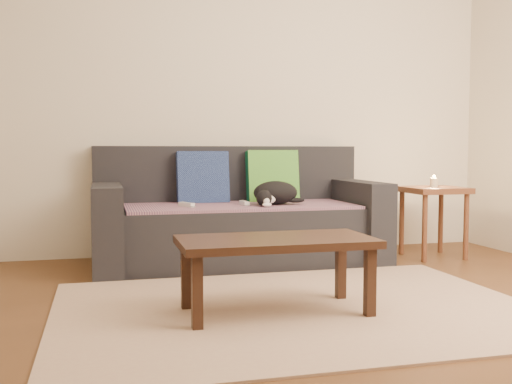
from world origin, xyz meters
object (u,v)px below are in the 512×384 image
coffee_table (276,247)px  side_table (434,199)px  wii_remote_a (186,205)px  cat (275,193)px  wii_remote_b (244,203)px  sofa (237,221)px

coffee_table → side_table: bearing=37.4°
side_table → wii_remote_a: bearing=179.2°
cat → wii_remote_b: (-0.22, 0.02, -0.07)m
wii_remote_b → side_table: (1.51, -0.05, -0.00)m
wii_remote_b → sofa: bearing=4.4°
coffee_table → cat: bearing=73.9°
sofa → cat: size_ratio=5.26×
wii_remote_a → cat: bearing=-118.6°
wii_remote_b → coffee_table: 1.34m
cat → coffee_table: size_ratio=0.40×
side_table → sofa: bearing=172.6°
side_table → coffee_table: size_ratio=0.56×
wii_remote_b → coffee_table: bearing=170.3°
coffee_table → wii_remote_a: bearing=102.0°
wii_remote_a → side_table: size_ratio=0.27×
cat → side_table: bearing=-13.2°
wii_remote_a → wii_remote_b: 0.43m
wii_remote_a → side_table: 1.94m
sofa → cat: sofa is taller
wii_remote_a → coffee_table: (0.28, -1.30, -0.11)m
cat → wii_remote_b: cat is taller
cat → coffee_table: bearing=-117.8°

